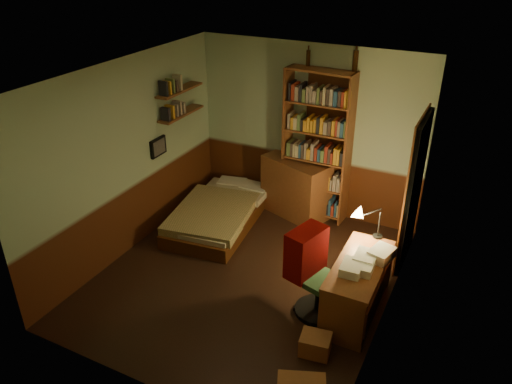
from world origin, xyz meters
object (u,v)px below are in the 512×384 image
at_px(dresser, 296,187).
at_px(mini_stereo, 297,152).
at_px(office_chair, 319,275).
at_px(bed, 219,207).
at_px(cardboard_box_b, 315,344).
at_px(bookshelf, 317,147).
at_px(desk_lamp, 380,216).
at_px(desk, 357,288).

relative_size(dresser, mini_stereo, 3.49).
bearing_deg(office_chair, mini_stereo, 135.22).
distance_m(bed, cardboard_box_b, 2.90).
bearing_deg(dresser, bookshelf, 37.02).
height_order(mini_stereo, desk_lamp, desk_lamp).
xyz_separation_m(bed, desk, (2.43, -1.00, 0.06)).
bearing_deg(dresser, desk, -30.35).
relative_size(dresser, desk_lamp, 1.77).
relative_size(bed, desk_lamp, 3.25).
bearing_deg(cardboard_box_b, bookshelf, 111.30).
relative_size(desk, desk_lamp, 2.16).
relative_size(mini_stereo, office_chair, 0.27).
distance_m(mini_stereo, cardboard_box_b, 3.20).
xyz_separation_m(dresser, office_chair, (1.12, -2.03, 0.08)).
bearing_deg(mini_stereo, desk, -45.67).
bearing_deg(desk, office_chair, -149.87).
distance_m(dresser, desk, 2.35).
bearing_deg(bookshelf, desk_lamp, -40.25).
bearing_deg(office_chair, cardboard_box_b, -54.97).
relative_size(bed, office_chair, 1.76).
height_order(bed, desk, desk).
height_order(bed, bookshelf, bookshelf).
bearing_deg(cardboard_box_b, desk, 77.23).
bearing_deg(dresser, cardboard_box_b, -43.68).
distance_m(bed, desk_lamp, 2.58).
xyz_separation_m(dresser, bookshelf, (0.27, 0.08, 0.69)).
relative_size(mini_stereo, desk_lamp, 0.51).
distance_m(dresser, bookshelf, 0.74).
xyz_separation_m(desk, desk_lamp, (0.03, 0.63, 0.63)).
relative_size(bed, cardboard_box_b, 6.03).
bearing_deg(bed, bookshelf, 29.91).
bearing_deg(dresser, office_chair, -41.46).
distance_m(bed, office_chair, 2.39).
bearing_deg(bookshelf, dresser, -158.22).
distance_m(bed, bookshelf, 1.71).
bearing_deg(desk_lamp, mini_stereo, 160.83).
distance_m(bookshelf, office_chair, 2.36).
bearing_deg(mini_stereo, dresser, -59.42).
bearing_deg(bed, desk_lamp, -15.47).
bearing_deg(bookshelf, office_chair, -63.69).
height_order(bookshelf, desk, bookshelf).
height_order(dresser, cardboard_box_b, dresser).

